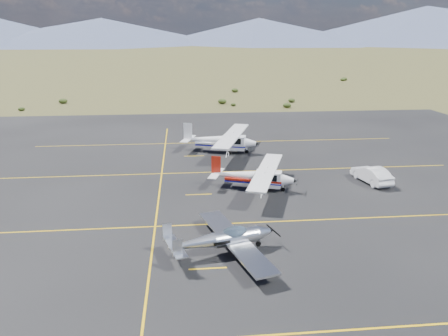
# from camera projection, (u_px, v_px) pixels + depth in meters

# --- Properties ---
(ground) EXTENTS (1600.00, 1600.00, 0.00)m
(ground) POSITION_uv_depth(u_px,v_px,m) (254.00, 236.00, 26.31)
(ground) COLOR #383D1C
(ground) RESTS_ON ground
(apron) EXTENTS (72.00, 72.00, 0.02)m
(apron) POSITION_uv_depth(u_px,v_px,m) (239.00, 196.00, 32.96)
(apron) COLOR black
(apron) RESTS_ON ground
(aircraft_low_wing) EXTENTS (6.16, 8.38, 1.82)m
(aircraft_low_wing) POSITION_uv_depth(u_px,v_px,m) (224.00, 239.00, 24.05)
(aircraft_low_wing) COLOR silver
(aircraft_low_wing) RESTS_ON apron
(aircraft_cessna) EXTENTS (6.83, 9.71, 2.49)m
(aircraft_cessna) POSITION_uv_depth(u_px,v_px,m) (254.00, 176.00, 33.98)
(aircraft_cessna) COLOR white
(aircraft_cessna) RESTS_ON apron
(aircraft_plain) EXTENTS (7.81, 11.34, 2.90)m
(aircraft_plain) POSITION_uv_depth(u_px,v_px,m) (221.00, 140.00, 44.64)
(aircraft_plain) COLOR white
(aircraft_plain) RESTS_ON apron
(sedan) EXTENTS (2.19, 4.33, 1.36)m
(sedan) POSITION_uv_depth(u_px,v_px,m) (372.00, 174.00, 35.69)
(sedan) COLOR white
(sedan) RESTS_ON apron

